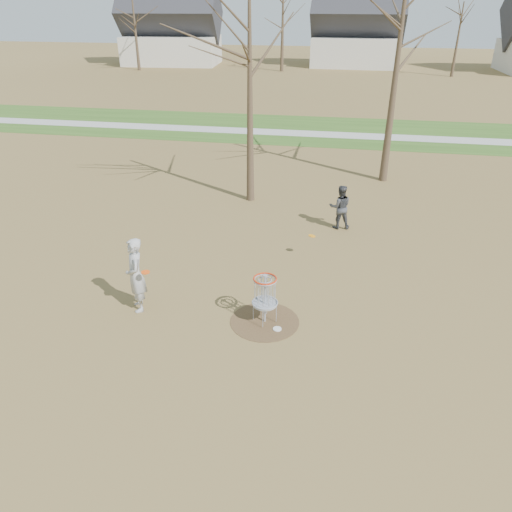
# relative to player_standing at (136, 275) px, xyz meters

# --- Properties ---
(ground) EXTENTS (160.00, 160.00, 0.00)m
(ground) POSITION_rel_player_standing_xyz_m (3.42, -0.02, -1.03)
(ground) COLOR brown
(ground) RESTS_ON ground
(green_band) EXTENTS (160.00, 8.00, 0.01)m
(green_band) POSITION_rel_player_standing_xyz_m (3.42, 20.98, -1.02)
(green_band) COLOR #2D5119
(green_band) RESTS_ON ground
(footpath) EXTENTS (160.00, 1.50, 0.01)m
(footpath) POSITION_rel_player_standing_xyz_m (3.42, 19.98, -1.01)
(footpath) COLOR #9E9E99
(footpath) RESTS_ON green_band
(dirt_circle) EXTENTS (1.80, 1.80, 0.01)m
(dirt_circle) POSITION_rel_player_standing_xyz_m (3.42, -0.02, -1.02)
(dirt_circle) COLOR #47331E
(dirt_circle) RESTS_ON ground
(player_standing) EXTENTS (0.79, 0.89, 2.06)m
(player_standing) POSITION_rel_player_standing_xyz_m (0.00, 0.00, 0.00)
(player_standing) COLOR #A7A7A7
(player_standing) RESTS_ON ground
(player_throwing) EXTENTS (0.88, 0.74, 1.61)m
(player_throwing) POSITION_rel_player_standing_xyz_m (5.11, 6.29, -0.22)
(player_throwing) COLOR #3A3C40
(player_throwing) RESTS_ON ground
(disc_grounded) EXTENTS (0.22, 0.22, 0.02)m
(disc_grounded) POSITION_rel_player_standing_xyz_m (3.79, -0.31, -1.01)
(disc_grounded) COLOR silver
(disc_grounded) RESTS_ON dirt_circle
(discs_in_play) EXTENTS (4.13, 4.22, 0.57)m
(discs_in_play) POSITION_rel_player_standing_xyz_m (2.45, 1.84, 0.00)
(discs_in_play) COLOR orange
(discs_in_play) RESTS_ON ground
(disc_golf_basket) EXTENTS (0.64, 0.64, 1.35)m
(disc_golf_basket) POSITION_rel_player_standing_xyz_m (3.42, -0.02, -0.11)
(disc_golf_basket) COLOR #9EA3AD
(disc_golf_basket) RESTS_ON ground
(bare_trees) EXTENTS (52.62, 44.98, 9.00)m
(bare_trees) POSITION_rel_player_standing_xyz_m (5.20, 35.77, 4.32)
(bare_trees) COLOR #382B1E
(bare_trees) RESTS_ON ground
(houses_row) EXTENTS (56.51, 10.01, 7.26)m
(houses_row) POSITION_rel_player_standing_xyz_m (7.74, 52.54, 2.50)
(houses_row) COLOR silver
(houses_row) RESTS_ON ground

